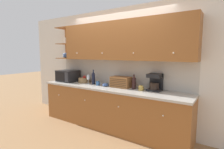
% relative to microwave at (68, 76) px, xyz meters
% --- Properties ---
extents(ground_plane, '(24.00, 24.00, 0.00)m').
position_rel_microwave_xyz_m(ground_plane, '(1.33, 0.28, -1.04)').
color(ground_plane, '#9E754C').
extents(wall_back, '(5.77, 0.06, 2.60)m').
position_rel_microwave_xyz_m(wall_back, '(1.33, 0.31, 0.26)').
color(wall_back, silver).
rests_on(wall_back, ground_plane).
extents(counter_unit, '(3.39, 0.66, 0.90)m').
position_rel_microwave_xyz_m(counter_unit, '(1.33, -0.04, -0.59)').
color(counter_unit, '#935628').
rests_on(counter_unit, ground_plane).
extents(backsplash_panel, '(3.37, 0.01, 0.58)m').
position_rel_microwave_xyz_m(backsplash_panel, '(1.33, 0.27, 0.15)').
color(backsplash_panel, '#B7B2A8').
rests_on(backsplash_panel, counter_unit).
extents(upper_cabinets, '(3.37, 0.37, 0.80)m').
position_rel_microwave_xyz_m(upper_cabinets, '(1.50, 0.10, 0.83)').
color(upper_cabinets, '#935628').
rests_on(upper_cabinets, backsplash_panel).
extents(microwave, '(0.49, 0.42, 0.29)m').
position_rel_microwave_xyz_m(microwave, '(0.00, 0.00, 0.00)').
color(microwave, black).
rests_on(microwave, counter_unit).
extents(fruit_basket, '(0.27, 0.27, 0.18)m').
position_rel_microwave_xyz_m(fruit_basket, '(0.46, 0.10, -0.08)').
color(fruit_basket, '#937047').
rests_on(fruit_basket, counter_unit).
extents(wine_glass, '(0.07, 0.07, 0.22)m').
position_rel_microwave_xyz_m(wine_glass, '(0.71, -0.02, 0.01)').
color(wine_glass, silver).
rests_on(wine_glass, counter_unit).
extents(second_wine_bottle, '(0.08, 0.08, 0.34)m').
position_rel_microwave_xyz_m(second_wine_bottle, '(0.83, 0.03, 0.01)').
color(second_wine_bottle, black).
rests_on(second_wine_bottle, counter_unit).
extents(mug_blue_second, '(0.09, 0.08, 0.09)m').
position_rel_microwave_xyz_m(mug_blue_second, '(1.00, -0.02, -0.10)').
color(mug_blue_second, '#38669E').
rests_on(mug_blue_second, counter_unit).
extents(bowl_stack_on_counter, '(0.14, 0.14, 0.07)m').
position_rel_microwave_xyz_m(bowl_stack_on_counter, '(1.20, -0.01, -0.11)').
color(bowl_stack_on_counter, '#3D5B93').
rests_on(bowl_stack_on_counter, counter_unit).
extents(bread_box, '(0.42, 0.26, 0.22)m').
position_rel_microwave_xyz_m(bread_box, '(1.54, 0.08, -0.03)').
color(bread_box, '#996033').
rests_on(bread_box, counter_unit).
extents(wine_bottle, '(0.09, 0.09, 0.29)m').
position_rel_microwave_xyz_m(wine_bottle, '(1.85, 0.07, -0.01)').
color(wine_bottle, black).
rests_on(wine_bottle, counter_unit).
extents(mug, '(0.10, 0.09, 0.09)m').
position_rel_microwave_xyz_m(mug, '(2.02, 0.03, -0.10)').
color(mug, gold).
rests_on(mug, counter_unit).
extents(coffee_maker, '(0.26, 0.24, 0.33)m').
position_rel_microwave_xyz_m(coffee_maker, '(2.26, 0.16, 0.02)').
color(coffee_maker, black).
rests_on(coffee_maker, counter_unit).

